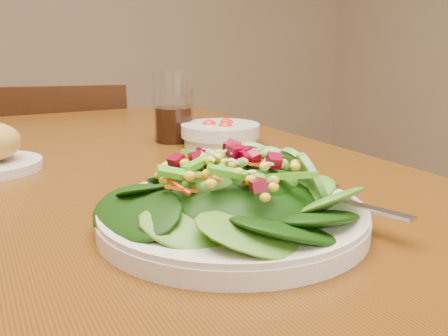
{
  "coord_description": "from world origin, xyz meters",
  "views": [
    {
      "loc": [
        -0.15,
        -0.69,
        0.94
      ],
      "look_at": [
        0.08,
        -0.23,
        0.81
      ],
      "focal_mm": 40.0,
      "sensor_mm": 36.0,
      "label": 1
    }
  ],
  "objects": [
    {
      "name": "dining_table",
      "position": [
        0.0,
        0.0,
        0.65
      ],
      "size": [
        0.9,
        1.4,
        0.75
      ],
      "color": "#62320E",
      "rests_on": "ground_plane"
    },
    {
      "name": "chair_far",
      "position": [
        0.13,
        0.93,
        0.43
      ],
      "size": [
        0.46,
        0.46,
        0.81
      ],
      "rotation": [
        0.0,
        0.0,
        2.88
      ],
      "color": "black",
      "rests_on": "ground_plane"
    },
    {
      "name": "salad_plate",
      "position": [
        0.09,
        -0.25,
        0.78
      ],
      "size": [
        0.29,
        0.28,
        0.08
      ],
      "rotation": [
        0.0,
        0.0,
        -0.03
      ],
      "color": "silver",
      "rests_on": "dining_table"
    },
    {
      "name": "tomato_bowl",
      "position": [
        0.26,
        0.12,
        0.77
      ],
      "size": [
        0.15,
        0.15,
        0.05
      ],
      "color": "silver",
      "rests_on": "dining_table"
    },
    {
      "name": "drinking_glass",
      "position": [
        0.2,
        0.2,
        0.81
      ],
      "size": [
        0.08,
        0.08,
        0.13
      ],
      "color": "silver",
      "rests_on": "dining_table"
    }
  ]
}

